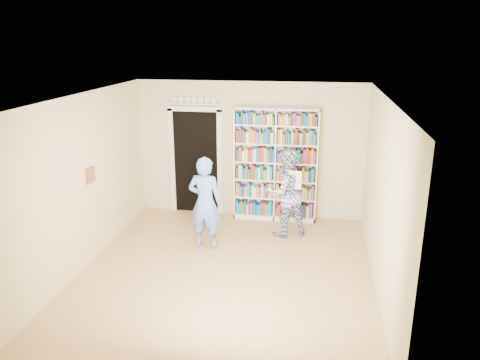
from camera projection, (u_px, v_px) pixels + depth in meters
name	position (u px, v px, depth m)	size (l,w,h in m)	color
floor	(226.00, 271.00, 7.32)	(5.00, 5.00, 0.00)	#AA7E52
ceiling	(224.00, 97.00, 6.52)	(5.00, 5.00, 0.00)	white
wall_back	(250.00, 150.00, 9.28)	(4.50, 4.50, 0.00)	beige
wall_left	(84.00, 182.00, 7.27)	(5.00, 5.00, 0.00)	beige
wall_right	(382.00, 197.00, 6.57)	(5.00, 5.00, 0.00)	beige
bookshelf	(276.00, 164.00, 9.11)	(1.62, 0.30, 2.23)	white
doorway	(196.00, 157.00, 9.48)	(1.10, 0.08, 2.43)	black
wall_art	(90.00, 175.00, 7.44)	(0.03, 0.25, 0.25)	brown
man_blue	(205.00, 203.00, 7.94)	(0.59, 0.39, 1.62)	#6089D6
man_plaid	(286.00, 193.00, 8.43)	(0.79, 0.62, 1.63)	navy
paper_sheet	(295.00, 180.00, 8.15)	(0.23, 0.01, 0.33)	white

